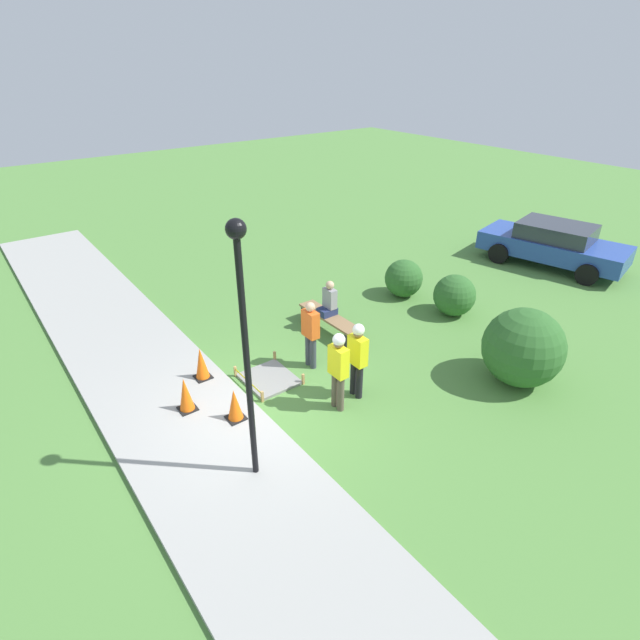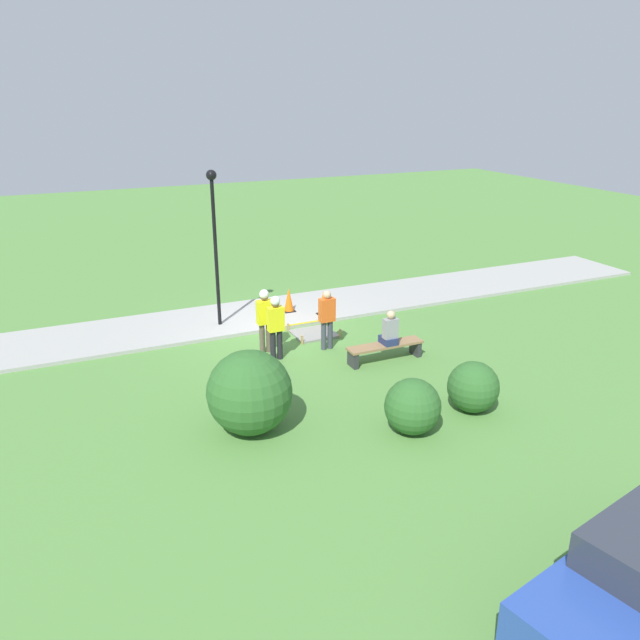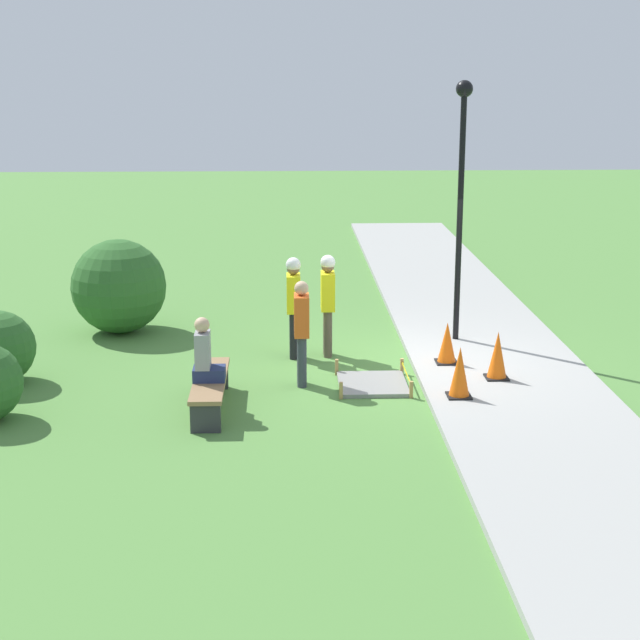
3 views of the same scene
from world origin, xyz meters
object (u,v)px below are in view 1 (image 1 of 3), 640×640
(traffic_cone_sidewalk_edge, at_px, (235,405))
(parked_car_blue, at_px, (553,244))
(person_seated_on_bench, at_px, (329,301))
(lamppost_near, at_px, (244,325))
(bystander_in_orange_shirt, at_px, (311,331))
(worker_supervisor, at_px, (338,366))
(traffic_cone_far_patch, at_px, (185,394))
(park_bench, at_px, (329,320))
(traffic_cone_near_patch, at_px, (201,363))
(worker_assistant, at_px, (357,355))

(traffic_cone_sidewalk_edge, height_order, parked_car_blue, parked_car_blue)
(person_seated_on_bench, xyz_separation_m, lamppost_near, (3.20, -4.03, 2.09))
(bystander_in_orange_shirt, height_order, lamppost_near, lamppost_near)
(bystander_in_orange_shirt, bearing_deg, worker_supervisor, -16.59)
(traffic_cone_far_patch, distance_m, park_bench, 4.31)
(traffic_cone_near_patch, height_order, lamppost_near, lamppost_near)
(traffic_cone_far_patch, bearing_deg, park_bench, 102.17)
(traffic_cone_sidewalk_edge, bearing_deg, traffic_cone_far_patch, -142.64)
(lamppost_near, bearing_deg, worker_assistant, 103.77)
(traffic_cone_near_patch, xyz_separation_m, person_seated_on_bench, (-0.18, 3.55, 0.34))
(traffic_cone_sidewalk_edge, xyz_separation_m, worker_supervisor, (0.81, 1.84, 0.57))
(parked_car_blue, bearing_deg, park_bench, -108.36)
(park_bench, relative_size, worker_assistant, 1.19)
(parked_car_blue, bearing_deg, traffic_cone_far_patch, -102.42)
(park_bench, distance_m, bystander_in_orange_shirt, 1.73)
(traffic_cone_far_patch, distance_m, person_seated_on_bench, 4.39)
(worker_supervisor, relative_size, worker_assistant, 1.01)
(bystander_in_orange_shirt, height_order, parked_car_blue, bystander_in_orange_shirt)
(worker_assistant, relative_size, lamppost_near, 0.39)
(park_bench, bearing_deg, worker_supervisor, -34.69)
(worker_assistant, bearing_deg, worker_supervisor, -80.89)
(lamppost_near, distance_m, parked_car_blue, 12.96)
(traffic_cone_far_patch, distance_m, traffic_cone_sidewalk_edge, 1.03)
(parked_car_blue, bearing_deg, traffic_cone_sidewalk_edge, -98.59)
(traffic_cone_sidewalk_edge, bearing_deg, worker_assistant, 73.40)
(traffic_cone_far_patch, height_order, traffic_cone_sidewalk_edge, traffic_cone_far_patch)
(person_seated_on_bench, distance_m, bystander_in_orange_shirt, 1.73)
(traffic_cone_sidewalk_edge, relative_size, parked_car_blue, 0.14)
(traffic_cone_near_patch, relative_size, bystander_in_orange_shirt, 0.46)
(traffic_cone_far_patch, distance_m, lamppost_near, 3.30)
(park_bench, height_order, person_seated_on_bench, person_seated_on_bench)
(bystander_in_orange_shirt, distance_m, parked_car_blue, 9.90)
(traffic_cone_near_patch, xyz_separation_m, traffic_cone_sidewalk_edge, (1.63, -0.09, -0.03))
(traffic_cone_sidewalk_edge, height_order, lamppost_near, lamppost_near)
(park_bench, bearing_deg, parked_car_blue, 84.27)
(worker_assistant, distance_m, bystander_in_orange_shirt, 1.45)
(traffic_cone_far_patch, distance_m, worker_assistant, 3.43)
(traffic_cone_far_patch, xyz_separation_m, worker_assistant, (1.53, 3.02, 0.52))
(traffic_cone_sidewalk_edge, bearing_deg, person_seated_on_bench, 116.38)
(traffic_cone_near_patch, bearing_deg, bystander_in_orange_shirt, 67.75)
(parked_car_blue, bearing_deg, bystander_in_orange_shirt, -101.85)
(traffic_cone_sidewalk_edge, height_order, bystander_in_orange_shirt, bystander_in_orange_shirt)
(park_bench, bearing_deg, traffic_cone_near_patch, -88.45)
(person_seated_on_bench, relative_size, parked_car_blue, 0.19)
(worker_assistant, height_order, lamppost_near, lamppost_near)
(traffic_cone_sidewalk_edge, distance_m, lamppost_near, 2.86)
(traffic_cone_far_patch, relative_size, parked_car_blue, 0.15)
(lamppost_near, bearing_deg, person_seated_on_bench, 128.51)
(traffic_cone_near_patch, distance_m, park_bench, 3.51)
(worker_supervisor, xyz_separation_m, worker_assistant, (-0.09, 0.56, -0.01))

